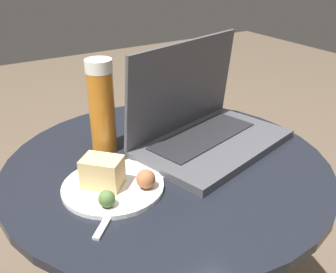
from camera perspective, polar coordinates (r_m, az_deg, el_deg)
name	(u,v)px	position (r m, az deg, el deg)	size (l,w,h in m)	color
table	(167,225)	(0.94, -0.14, -12.77)	(0.69, 0.69, 0.54)	#515156
napkin	(120,180)	(0.78, -6.95, -6.29)	(0.17, 0.13, 0.00)	white
laptop	(203,125)	(0.90, 5.11, 1.75)	(0.39, 0.30, 0.23)	#47474C
beer_glass	(102,106)	(0.86, -9.60, 4.34)	(0.06, 0.06, 0.21)	#C6701E
snack_plate	(112,182)	(0.75, -8.17, -6.50)	(0.19, 0.19, 0.07)	white
fork	(119,199)	(0.73, -7.12, -8.98)	(0.15, 0.15, 0.00)	silver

